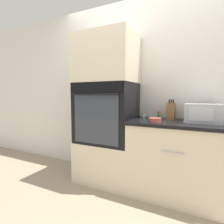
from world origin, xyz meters
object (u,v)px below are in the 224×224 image
(condiment_jar_near, at_px, (143,116))
(microwave, at_px, (203,113))
(knife_block, at_px, (171,111))
(bowl, at_px, (155,120))
(wall_oven, at_px, (107,113))
(condiment_jar_mid, at_px, (159,115))

(condiment_jar_near, bearing_deg, microwave, -6.35)
(knife_block, bearing_deg, bowl, -109.00)
(wall_oven, distance_m, microwave, 1.16)
(condiment_jar_mid, bearing_deg, wall_oven, -172.30)
(wall_oven, relative_size, microwave, 2.16)
(knife_block, relative_size, condiment_jar_near, 3.98)
(microwave, distance_m, condiment_jar_mid, 0.47)
(knife_block, xyz_separation_m, condiment_jar_mid, (-0.12, -0.11, -0.05))
(wall_oven, bearing_deg, condiment_jar_near, 18.99)
(condiment_jar_near, bearing_deg, condiment_jar_mid, -16.72)
(microwave, xyz_separation_m, condiment_jar_near, (-0.69, 0.08, -0.07))
(condiment_jar_near, distance_m, condiment_jar_mid, 0.23)
(wall_oven, xyz_separation_m, condiment_jar_mid, (0.68, 0.09, -0.01))
(condiment_jar_mid, bearing_deg, microwave, -1.26)
(condiment_jar_near, xyz_separation_m, condiment_jar_mid, (0.22, -0.07, 0.02))
(bowl, xyz_separation_m, condiment_jar_mid, (0.00, 0.25, 0.03))
(condiment_jar_mid, bearing_deg, bowl, -90.73)
(microwave, distance_m, bowl, 0.54)
(microwave, relative_size, bowl, 2.65)
(condiment_jar_mid, bearing_deg, condiment_jar_near, 163.28)
(wall_oven, relative_size, condiment_jar_near, 12.83)
(bowl, bearing_deg, condiment_jar_near, 124.70)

